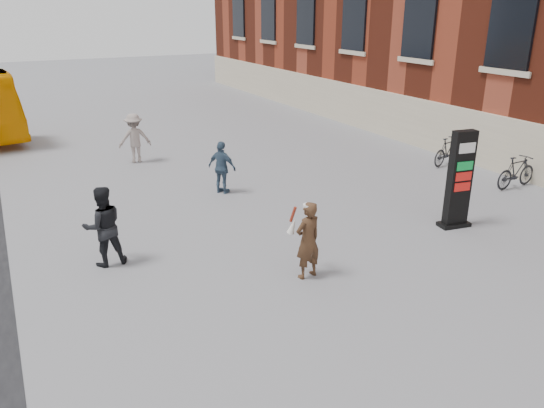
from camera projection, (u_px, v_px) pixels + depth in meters
name	position (u px, v px, depth m)	size (l,w,h in m)	color
ground	(308.00, 290.00, 10.10)	(100.00, 100.00, 0.00)	#9E9EA3
info_pylon	(459.00, 180.00, 12.61)	(0.81, 0.50, 2.39)	black
woman	(307.00, 239.00, 10.33)	(0.66, 0.62, 1.59)	#442D1A
pedestrian_a	(103.00, 226.00, 10.83)	(0.83, 0.64, 1.70)	black
pedestrian_b	(135.00, 138.00, 18.05)	(1.08, 0.62, 1.68)	gray
pedestrian_c	(222.00, 168.00, 15.06)	(0.89, 0.37, 1.52)	#3B526A
bike_5	(516.00, 172.00, 15.60)	(0.45, 1.61, 0.97)	black
bike_7	(448.00, 151.00, 17.87)	(0.45, 1.58, 0.95)	black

